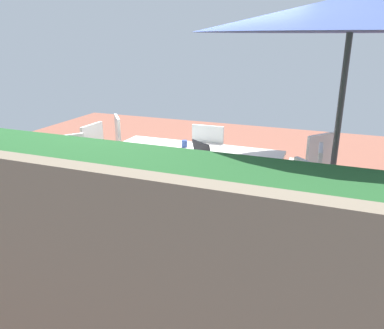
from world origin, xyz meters
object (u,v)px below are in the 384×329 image
(chair_west, at_px, (303,183))
(laptop, at_px, (207,155))
(chair_east, at_px, (103,156))
(chair_northwest, at_px, (295,207))
(dining_table, at_px, (192,157))
(patio_umbrella, at_px, (352,15))
(cup, at_px, (184,144))
(chair_northeast, at_px, (72,172))
(chair_south, at_px, (211,153))
(chair_southwest, at_px, (309,164))
(chair_southeast, at_px, (128,143))

(chair_west, distance_m, laptop, 1.14)
(chair_east, bearing_deg, chair_northwest, -103.19)
(dining_table, bearing_deg, patio_umbrella, 173.32)
(chair_northwest, distance_m, cup, 1.79)
(chair_northeast, height_order, chair_south, same)
(chair_west, height_order, chair_south, same)
(dining_table, bearing_deg, cup, -48.39)
(chair_southwest, relative_size, laptop, 2.44)
(chair_southeast, bearing_deg, chair_southwest, -128.42)
(dining_table, distance_m, cup, 0.30)
(chair_west, xyz_separation_m, chair_northeast, (2.65, 0.64, 0.00))
(patio_umbrella, xyz_separation_m, laptop, (1.39, -0.04, -1.50))
(chair_northeast, xyz_separation_m, chair_south, (-1.32, -1.35, 0.00))
(chair_west, distance_m, chair_southeast, 2.77)
(chair_west, height_order, cup, chair_west)
(dining_table, xyz_separation_m, chair_east, (1.33, -0.03, -0.15))
(chair_west, distance_m, chair_southwest, 0.71)
(chair_east, height_order, laptop, chair_east)
(dining_table, relative_size, chair_east, 2.18)
(patio_umbrella, xyz_separation_m, chair_south, (1.62, -0.88, -1.74))
(dining_table, distance_m, chair_northeast, 1.47)
(dining_table, xyz_separation_m, cup, (0.19, -0.21, 0.09))
(chair_southeast, distance_m, chair_south, 1.34)
(patio_umbrella, distance_m, chair_south, 2.53)
(chair_west, bearing_deg, dining_table, -93.57)
(chair_south, bearing_deg, chair_northwest, 133.02)
(chair_northwest, relative_size, chair_west, 1.00)
(chair_northwest, xyz_separation_m, chair_east, (2.66, -0.73, 0.00))
(patio_umbrella, height_order, laptop, patio_umbrella)
(dining_table, distance_m, chair_northwest, 1.51)
(chair_northeast, bearing_deg, dining_table, -25.27)
(chair_southwest, relative_size, cup, 11.12)
(chair_northeast, distance_m, chair_east, 0.69)
(dining_table, bearing_deg, chair_northeast, 26.69)
(chair_southeast, xyz_separation_m, chair_south, (-1.34, 0.03, 0.00))
(chair_southwest, bearing_deg, chair_south, -51.39)
(chair_west, bearing_deg, chair_southwest, 176.84)
(patio_umbrella, distance_m, chair_west, 1.77)
(chair_east, height_order, cup, chair_east)
(patio_umbrella, xyz_separation_m, chair_southwest, (0.29, -0.89, -1.74))
(chair_south, bearing_deg, dining_table, 88.18)
(dining_table, xyz_separation_m, chair_south, (-0.02, -0.69, -0.15))
(chair_northwest, bearing_deg, patio_umbrella, 103.02)
(chair_northeast, distance_m, chair_southwest, 2.98)
(chair_west, xyz_separation_m, cup, (1.53, -0.23, 0.24))
(chair_southwest, bearing_deg, patio_umbrella, 56.20)
(patio_umbrella, height_order, chair_northwest, patio_umbrella)
(patio_umbrella, relative_size, chair_southeast, 2.98)
(dining_table, bearing_deg, chair_south, -91.28)
(chair_northwest, xyz_separation_m, chair_southeast, (2.66, -1.42, 0.00))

